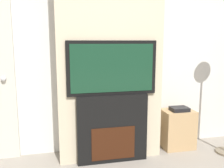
{
  "coord_description": "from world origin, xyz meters",
  "views": [
    {
      "loc": [
        -0.61,
        -1.06,
        1.38
      ],
      "look_at": [
        0.0,
        1.63,
        0.91
      ],
      "focal_mm": 40.0,
      "sensor_mm": 36.0,
      "label": 1
    }
  ],
  "objects": [
    {
      "name": "television",
      "position": [
        0.0,
        1.63,
        1.09
      ],
      "size": [
        1.01,
        0.07,
        0.6
      ],
      "color": "black",
      "rests_on": "fireplace"
    },
    {
      "name": "fireplace",
      "position": [
        0.0,
        1.63,
        0.39
      ],
      "size": [
        0.81,
        0.15,
        0.79
      ],
      "color": "black",
      "rests_on": "ground_plane"
    },
    {
      "name": "wall_back",
      "position": [
        0.0,
        2.03,
        1.35
      ],
      "size": [
        6.0,
        0.06,
        2.7
      ],
      "color": "silver",
      "rests_on": "ground_plane"
    },
    {
      "name": "media_stand",
      "position": [
        0.92,
        1.81,
        0.26
      ],
      "size": [
        0.4,
        0.31,
        0.55
      ],
      "color": "tan",
      "rests_on": "ground_plane"
    },
    {
      "name": "chimney_breast",
      "position": [
        0.0,
        1.82,
        1.35
      ],
      "size": [
        1.2,
        0.37,
        2.7
      ],
      "color": "beige",
      "rests_on": "ground_plane"
    }
  ]
}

